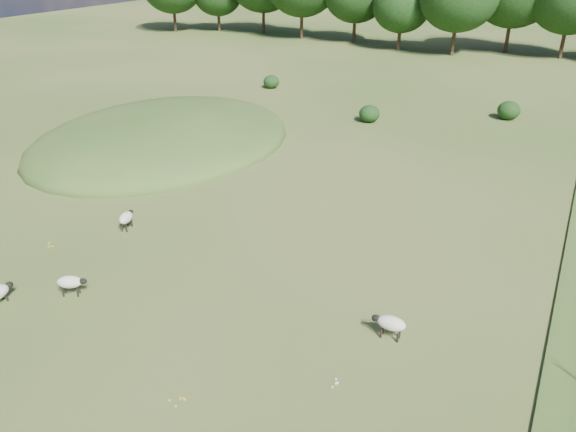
{
  "coord_description": "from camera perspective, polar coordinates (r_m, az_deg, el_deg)",
  "views": [
    {
      "loc": [
        12.95,
        -16.48,
        12.52
      ],
      "look_at": [
        2.0,
        4.0,
        1.0
      ],
      "focal_mm": 35.0,
      "sensor_mm": 36.0,
      "label": 1
    }
  ],
  "objects": [
    {
      "name": "sheep_2",
      "position": [
        27.77,
        -16.12,
        -0.15
      ],
      "size": [
        0.78,
        1.23,
        0.86
      ],
      "rotation": [
        0.0,
        0.0,
        1.86
      ],
      "color": "beige",
      "rests_on": "ground"
    },
    {
      "name": "ground",
      "position": [
        40.69,
        8.25,
        8.19
      ],
      "size": [
        160.0,
        160.0,
        0.0
      ],
      "primitive_type": "plane",
      "color": "#32561B",
      "rests_on": "ground"
    },
    {
      "name": "shrubs",
      "position": [
        46.83,
        10.82,
        11.25
      ],
      "size": [
        22.58,
        7.33,
        1.4
      ],
      "color": "black",
      "rests_on": "ground"
    },
    {
      "name": "mound",
      "position": [
        39.88,
        -12.53,
        7.45
      ],
      "size": [
        16.0,
        20.0,
        4.0
      ],
      "primitive_type": "ellipsoid",
      "color": "#33561E",
      "rests_on": "ground"
    },
    {
      "name": "sheep_3",
      "position": [
        19.99,
        10.35,
        -10.66
      ],
      "size": [
        1.24,
        0.59,
        0.89
      ],
      "rotation": [
        0.0,
        0.0,
        3.19
      ],
      "color": "beige",
      "rests_on": "ground"
    },
    {
      "name": "sheep_1",
      "position": [
        23.41,
        -21.23,
        -6.29
      ],
      "size": [
        1.19,
        0.91,
        0.84
      ],
      "rotation": [
        0.0,
        0.0,
        0.5
      ],
      "color": "beige",
      "rests_on": "ground"
    }
  ]
}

